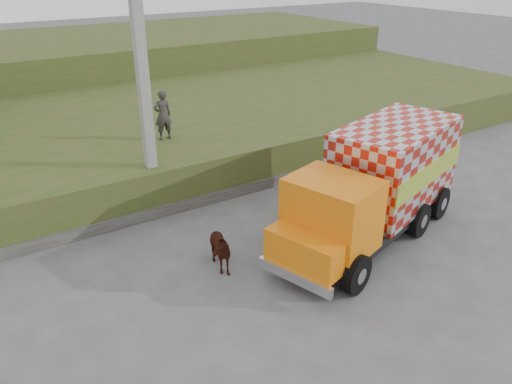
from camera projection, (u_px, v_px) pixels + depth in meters
ground at (261, 269)px, 12.92m from camera, size 120.00×120.00×0.00m
embankment at (126, 135)px, 20.19m from camera, size 40.00×12.00×1.50m
embankment_far at (54, 66)px, 28.99m from camera, size 40.00×12.00×3.00m
retaining_strip at (129, 217)px, 15.04m from camera, size 16.00×0.50×0.40m
utility_pole at (143, 82)px, 14.17m from camera, size 1.20×0.30×8.00m
cargo_truck at (377, 184)px, 13.90m from camera, size 7.24×4.08×3.08m
cow at (216, 249)px, 12.71m from camera, size 0.80×1.44×1.16m
pedestrian at (163, 115)px, 17.17m from camera, size 0.64×0.42×1.73m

